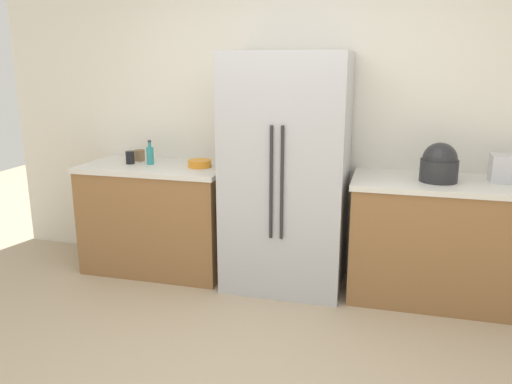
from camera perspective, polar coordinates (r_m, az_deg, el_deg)
The scene contains 10 objects.
kitchen_back_panel at distance 4.33m, azimuth 5.09°, elevation 9.01°, with size 5.52×0.10×2.75m, color silver.
counter_left at distance 4.51m, azimuth -10.93°, elevation -2.79°, with size 1.25×0.68×0.93m.
counter_right at distance 4.12m, azimuth 21.71°, elevation -5.25°, with size 1.59×0.68×0.93m.
refrigerator at distance 4.00m, azimuth 3.44°, elevation 2.14°, with size 0.94×0.72×1.86m.
toaster at distance 4.10m, azimuth 26.75°, elevation 2.34°, with size 0.28×0.17×0.20m, color silver.
rice_cooker at distance 3.92m, azimuth 19.92°, elevation 2.94°, with size 0.27×0.27×0.29m.
bottle_a at distance 4.42m, azimuth -11.83°, elevation 4.11°, with size 0.06×0.06×0.21m.
cup_a at distance 4.60m, azimuth -12.97°, elevation 4.04°, with size 0.09×0.09×0.10m, color brown.
cup_b at distance 4.48m, azimuth -13.97°, elevation 3.79°, with size 0.07×0.07×0.11m, color black.
bowl_a at distance 4.25m, azimuth -6.36°, elevation 3.21°, with size 0.20×0.20×0.06m, color orange.
Camera 1 is at (0.74, -2.38, 1.78)m, focal length 35.57 mm.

